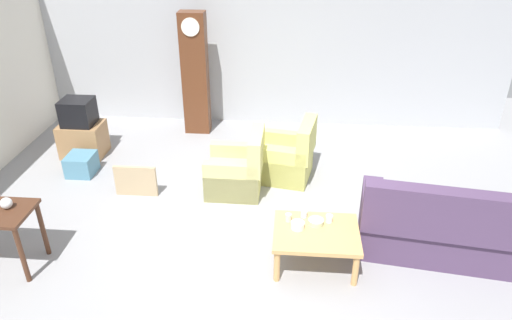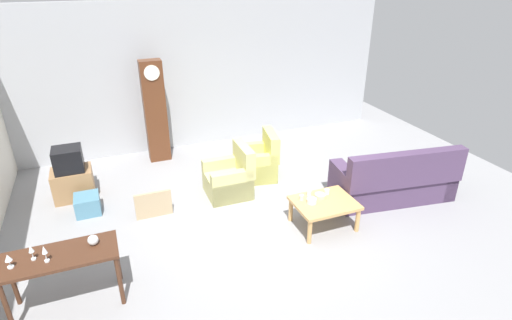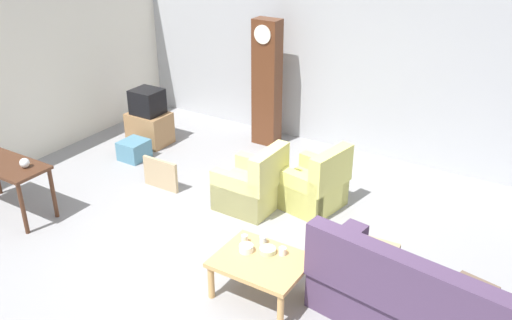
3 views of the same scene
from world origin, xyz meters
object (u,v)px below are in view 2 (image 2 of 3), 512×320
at_px(tv_crt, 68,159).
at_px(cup_white_porcelain, 327,192).
at_px(armchair_olive_far, 257,162).
at_px(console_table_dark, 61,262).
at_px(wine_glass_mid, 31,250).
at_px(wine_glass_short, 44,251).
at_px(glass_dome_cloche, 93,240).
at_px(grandfather_clock, 155,112).
at_px(couch_floral, 394,181).
at_px(armchair_olive_near, 230,179).
at_px(cup_cream_tall, 302,198).
at_px(cup_blue_rimmed, 309,193).
at_px(coffee_table_wood, 324,205).
at_px(bowl_shallow_green, 320,196).
at_px(framed_picture_leaning, 154,205).
at_px(storage_box_blue, 88,204).
at_px(wine_glass_tall, 8,259).
at_px(bowl_white_stacked, 312,201).
at_px(tv_stand_cabinet, 73,184).

bearing_deg(tv_crt, cup_white_porcelain, -29.97).
distance_m(armchair_olive_far, console_table_dark, 4.11).
distance_m(wine_glass_mid, wine_glass_short, 0.17).
distance_m(armchair_olive_far, glass_dome_cloche, 3.79).
distance_m(grandfather_clock, cup_white_porcelain, 4.00).
relative_size(couch_floral, armchair_olive_near, 2.39).
relative_size(armchair_olive_near, cup_cream_tall, 10.15).
height_order(grandfather_clock, cup_blue_rimmed, grandfather_clock).
relative_size(coffee_table_wood, cup_white_porcelain, 11.24).
bearing_deg(cup_blue_rimmed, bowl_shallow_green, -43.57).
distance_m(armchair_olive_near, grandfather_clock, 2.33).
relative_size(coffee_table_wood, framed_picture_leaning, 1.60).
relative_size(storage_box_blue, glass_dome_cloche, 3.34).
distance_m(armchair_olive_near, storage_box_blue, 2.47).
height_order(armchair_olive_near, coffee_table_wood, armchair_olive_near).
xyz_separation_m(cup_blue_rimmed, bowl_shallow_green, (0.13, -0.13, -0.01)).
bearing_deg(wine_glass_tall, bowl_white_stacked, 5.75).
relative_size(console_table_dark, wine_glass_mid, 6.52).
distance_m(bowl_white_stacked, wine_glass_tall, 4.08).
xyz_separation_m(armchair_olive_far, tv_crt, (-3.36, 0.46, 0.45)).
height_order(tv_crt, glass_dome_cloche, tv_crt).
xyz_separation_m(couch_floral, storage_box_blue, (-5.09, 1.52, -0.19)).
bearing_deg(framed_picture_leaning, bowl_white_stacked, -28.31).
relative_size(glass_dome_cloche, wine_glass_tall, 0.72).
distance_m(armchair_olive_near, cup_blue_rimmed, 1.57).
bearing_deg(grandfather_clock, cup_cream_tall, -62.89).
height_order(console_table_dark, bowl_white_stacked, console_table_dark).
bearing_deg(bowl_white_stacked, wine_glass_tall, -174.25).
relative_size(tv_stand_cabinet, cup_blue_rimmed, 8.04).
distance_m(grandfather_clock, cup_blue_rimmed, 3.79).
xyz_separation_m(bowl_white_stacked, wine_glass_tall, (-4.05, -0.41, 0.38)).
height_order(tv_crt, wine_glass_mid, tv_crt).
distance_m(tv_stand_cabinet, bowl_white_stacked, 4.25).
bearing_deg(tv_crt, wine_glass_mid, -96.40).
distance_m(grandfather_clock, wine_glass_mid, 4.31).
distance_m(coffee_table_wood, wine_glass_tall, 4.30).
bearing_deg(wine_glass_mid, wine_glass_short, -33.19).
bearing_deg(wine_glass_short, tv_stand_cabinet, 86.73).
distance_m(tv_stand_cabinet, wine_glass_mid, 2.82).
relative_size(tv_crt, cup_blue_rimmed, 5.67).
relative_size(armchair_olive_far, glass_dome_cloche, 7.20).
bearing_deg(couch_floral, grandfather_clock, 138.20).
xyz_separation_m(console_table_dark, bowl_white_stacked, (3.55, 0.36, -0.15)).
distance_m(tv_crt, bowl_white_stacked, 4.26).
bearing_deg(tv_stand_cabinet, cup_blue_rimmed, -31.06).
bearing_deg(storage_box_blue, wine_glass_tall, -108.86).
xyz_separation_m(bowl_white_stacked, wine_glass_short, (-3.67, -0.44, 0.41)).
xyz_separation_m(coffee_table_wood, cup_white_porcelain, (0.15, 0.19, 0.11)).
bearing_deg(bowl_shallow_green, armchair_olive_far, 101.07).
xyz_separation_m(armchair_olive_near, wine_glass_short, (-2.82, -1.92, 0.59)).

